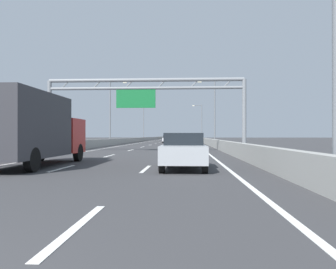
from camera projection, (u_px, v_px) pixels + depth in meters
The scene contains 52 objects.
ground_plane at pixel (174, 140), 101.64m from camera, with size 260.00×260.00×0.00m, color #38383A.
lane_dash_left_1 at pixel (62, 168), 14.36m from camera, with size 0.16×3.00×0.01m, color white.
lane_dash_left_2 at pixel (110, 156), 23.35m from camera, with size 0.16×3.00×0.01m, color white.
lane_dash_left_3 at pixel (131, 150), 32.33m from camera, with size 0.16×3.00×0.01m, color white.
lane_dash_left_4 at pixel (143, 147), 41.32m from camera, with size 0.16×3.00×0.01m, color white.
lane_dash_left_5 at pixel (150, 145), 50.31m from camera, with size 0.16×3.00×0.01m, color white.
lane_dash_left_6 at pixel (156, 143), 59.30m from camera, with size 0.16×3.00×0.01m, color white.
lane_dash_left_7 at pixel (160, 142), 68.28m from camera, with size 0.16×3.00×0.01m, color white.
lane_dash_left_8 at pixel (163, 142), 77.27m from camera, with size 0.16×3.00×0.01m, color white.
lane_dash_left_9 at pixel (165, 141), 86.26m from camera, with size 0.16×3.00×0.01m, color white.
lane_dash_left_10 at pixel (167, 140), 95.25m from camera, with size 0.16×3.00×0.01m, color white.
lane_dash_left_11 at pixel (169, 140), 104.23m from camera, with size 0.16×3.00×0.01m, color white.
lane_dash_left_12 at pixel (170, 140), 113.22m from camera, with size 0.16×3.00×0.01m, color white.
lane_dash_left_13 at pixel (171, 139), 122.21m from camera, with size 0.16×3.00×0.01m, color white.
lane_dash_left_14 at pixel (172, 139), 131.20m from camera, with size 0.16×3.00×0.01m, color white.
lane_dash_left_15 at pixel (173, 139), 140.18m from camera, with size 0.16×3.00×0.01m, color white.
lane_dash_left_16 at pixel (174, 139), 149.17m from camera, with size 0.16×3.00×0.01m, color white.
lane_dash_left_17 at pixel (174, 138), 158.16m from camera, with size 0.16×3.00×0.01m, color white.
lane_dash_right_0 at pixel (76, 227), 5.18m from camera, with size 0.16×3.00×0.01m, color white.
lane_dash_right_1 at pixel (146, 169), 14.17m from camera, with size 0.16×3.00×0.01m, color white.
lane_dash_right_2 at pixel (161, 156), 23.16m from camera, with size 0.16×3.00×0.01m, color white.
lane_dash_right_3 at pixel (168, 150), 32.15m from camera, with size 0.16×3.00×0.01m, color white.
lane_dash_right_4 at pixel (172, 147), 41.13m from camera, with size 0.16×3.00×0.01m, color white.
lane_dash_right_5 at pixel (174, 145), 50.12m from camera, with size 0.16×3.00×0.01m, color white.
lane_dash_right_6 at pixel (176, 143), 59.11m from camera, with size 0.16×3.00×0.01m, color white.
lane_dash_right_7 at pixel (177, 142), 68.10m from camera, with size 0.16×3.00×0.01m, color white.
lane_dash_right_8 at pixel (178, 142), 77.08m from camera, with size 0.16×3.00×0.01m, color white.
lane_dash_right_9 at pixel (179, 141), 86.07m from camera, with size 0.16×3.00×0.01m, color white.
lane_dash_right_10 at pixel (180, 140), 95.06m from camera, with size 0.16×3.00×0.01m, color white.
lane_dash_right_11 at pixel (180, 140), 104.05m from camera, with size 0.16×3.00×0.01m, color white.
lane_dash_right_12 at pixel (181, 140), 113.03m from camera, with size 0.16×3.00×0.01m, color white.
lane_dash_right_13 at pixel (181, 139), 122.02m from camera, with size 0.16×3.00×0.01m, color white.
lane_dash_right_14 at pixel (181, 139), 131.01m from camera, with size 0.16×3.00×0.01m, color white.
lane_dash_right_15 at pixel (182, 139), 140.00m from camera, with size 0.16×3.00×0.01m, color white.
lane_dash_right_16 at pixel (182, 139), 148.98m from camera, with size 0.16×3.00×0.01m, color white.
lane_dash_right_17 at pixel (182, 138), 157.97m from camera, with size 0.16×3.00×0.01m, color white.
edge_line_left at pixel (153, 141), 89.94m from camera, with size 0.16×176.00×0.01m, color white.
edge_line_right at pixel (192, 141), 89.38m from camera, with size 0.16×176.00×0.01m, color white.
barrier_left at pixel (154, 138), 111.99m from camera, with size 0.45×220.00×0.95m.
barrier_right at pixel (196, 138), 111.27m from camera, with size 0.45×220.00×0.95m.
sign_gantry at pixel (144, 95), 29.07m from camera, with size 17.25×0.36×6.36m.
streetlamp_left_mid at pixel (112, 109), 49.82m from camera, with size 2.58×0.28×9.50m.
streetlamp_right_mid at pixel (213, 108), 49.04m from camera, with size 2.58×0.28×9.50m.
streetlamp_left_far at pixel (144, 120), 89.37m from camera, with size 2.58×0.28×9.50m.
streetlamp_right_far at pixel (201, 120), 88.59m from camera, with size 2.58×0.28×9.50m.
black_car at pixel (173, 138), 86.47m from camera, with size 1.73×4.31×1.42m.
orange_car at pixel (169, 138), 74.62m from camera, with size 1.74×4.21×1.52m.
yellow_car at pixel (176, 137), 126.23m from camera, with size 1.79×4.53×1.44m.
silver_car at pixel (184, 150), 14.17m from camera, with size 1.82×4.18×1.52m.
red_car at pixel (187, 138), 75.43m from camera, with size 1.83×4.38×1.44m.
white_car at pixel (168, 139), 63.69m from camera, with size 1.79×4.18×1.50m.
box_truck at pixel (31, 128), 15.17m from camera, with size 2.42×7.83×3.24m.
Camera 1 is at (3.48, -1.61, 1.41)m, focal length 36.06 mm.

